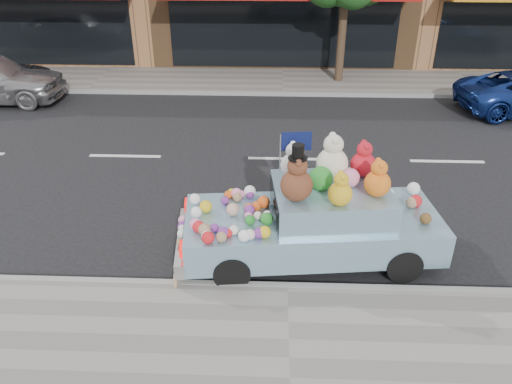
{
  "coord_description": "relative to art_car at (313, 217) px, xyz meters",
  "views": [
    {
      "loc": [
        -0.25,
        -11.26,
        5.27
      ],
      "look_at": [
        -0.55,
        -3.99,
        1.25
      ],
      "focal_mm": 35.0,
      "sensor_mm": 36.0,
      "label": 1
    }
  ],
  "objects": [
    {
      "name": "far_kerb",
      "position": [
        -0.43,
        9.01,
        -0.72
      ],
      "size": [
        60.0,
        0.12,
        0.13
      ],
      "primitive_type": "cube",
      "color": "gray",
      "rests_on": "ground"
    },
    {
      "name": "far_sidewalk",
      "position": [
        -0.43,
        10.51,
        -0.73
      ],
      "size": [
        60.0,
        3.0,
        0.12
      ],
      "primitive_type": "cube",
      "color": "gray",
      "rests_on": "ground"
    },
    {
      "name": "near_kerb",
      "position": [
        -0.43,
        -0.99,
        -0.72
      ],
      "size": [
        60.0,
        0.12,
        0.13
      ],
      "primitive_type": "cube",
      "color": "gray",
      "rests_on": "ground"
    },
    {
      "name": "art_car",
      "position": [
        0.0,
        0.0,
        0.0
      ],
      "size": [
        4.64,
        2.2,
        2.29
      ],
      "rotation": [
        0.0,
        0.0,
        0.11
      ],
      "color": "black",
      "rests_on": "ground"
    },
    {
      "name": "near_sidewalk",
      "position": [
        -0.43,
        -2.49,
        -0.73
      ],
      "size": [
        60.0,
        3.0,
        0.12
      ],
      "primitive_type": "cube",
      "color": "gray",
      "rests_on": "ground"
    },
    {
      "name": "ground",
      "position": [
        -0.43,
        4.01,
        -0.79
      ],
      "size": [
        120.0,
        120.0,
        0.0
      ],
      "primitive_type": "plane",
      "color": "black",
      "rests_on": "ground"
    }
  ]
}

